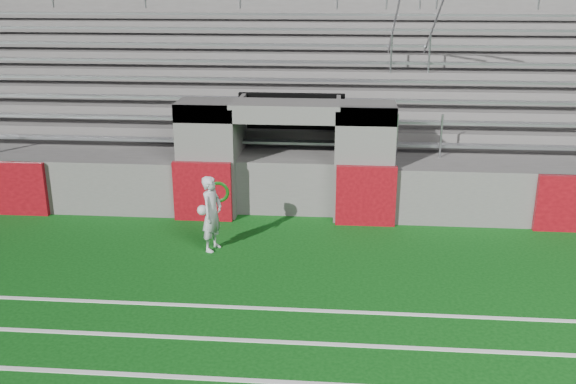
{
  "coord_description": "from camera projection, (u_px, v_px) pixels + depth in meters",
  "views": [
    {
      "loc": [
        1.23,
        -10.33,
        5.16
      ],
      "look_at": [
        0.2,
        1.8,
        1.1
      ],
      "focal_mm": 40.0,
      "sensor_mm": 36.0,
      "label": 1
    }
  ],
  "objects": [
    {
      "name": "stadium_structure",
      "position": [
        299.0,
        112.0,
        18.56
      ],
      "size": [
        26.0,
        8.48,
        5.42
      ],
      "color": "#565351",
      "rests_on": "ground"
    },
    {
      "name": "goalkeeper_with_ball",
      "position": [
        212.0,
        213.0,
        12.62
      ],
      "size": [
        0.52,
        0.64,
        1.53
      ],
      "color": "silver",
      "rests_on": "ground"
    },
    {
      "name": "hose_coil",
      "position": [
        219.0,
        190.0,
        14.15
      ],
      "size": [
        0.52,
        0.15,
        0.56
      ],
      "color": "#0B380E",
      "rests_on": "ground"
    },
    {
      "name": "ground",
      "position": [
        268.0,
        281.0,
        11.5
      ],
      "size": [
        90.0,
        90.0,
        0.0
      ],
      "primitive_type": "plane",
      "color": "#0B440F",
      "rests_on": "ground"
    }
  ]
}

